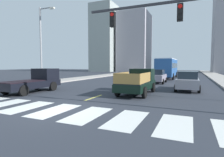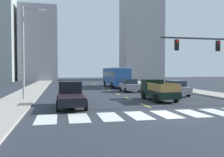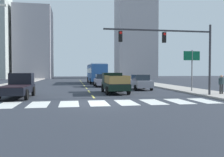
{
  "view_description": "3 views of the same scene",
  "coord_description": "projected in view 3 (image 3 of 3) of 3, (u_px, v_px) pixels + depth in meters",
  "views": [
    {
      "loc": [
        6.23,
        -7.17,
        2.27
      ],
      "look_at": [
        -0.38,
        8.07,
        1.06
      ],
      "focal_mm": 29.48,
      "sensor_mm": 36.0,
      "label": 1
    },
    {
      "loc": [
        -6.77,
        -14.56,
        2.89
      ],
      "look_at": [
        -1.13,
        11.81,
        1.96
      ],
      "focal_mm": 38.49,
      "sensor_mm": 36.0,
      "label": 2
    },
    {
      "loc": [
        -1.67,
        -15.65,
        2.14
      ],
      "look_at": [
        2.01,
        6.5,
        1.43
      ],
      "focal_mm": 38.03,
      "sensor_mm": 36.0,
      "label": 3
    }
  ],
  "objects": [
    {
      "name": "lane_dash_7",
      "position": [
        80.0,
        80.0,
        54.23
      ],
      "size": [
        0.16,
        2.4,
        0.01
      ],
      "primitive_type": "cube",
      "color": "#D9CE51",
      "rests_on": "ground"
    },
    {
      "name": "city_bus",
      "position": [
        96.0,
        72.0,
        41.2
      ],
      "size": [
        2.72,
        10.8,
        3.32
      ],
      "rotation": [
        0.0,
        0.0,
        -0.02
      ],
      "color": "#265293",
      "rests_on": "ground"
    },
    {
      "name": "pickup_stakebed",
      "position": [
        114.0,
        83.0,
        23.17
      ],
      "size": [
        2.18,
        5.2,
        1.96
      ],
      "rotation": [
        0.0,
        0.0,
        -0.02
      ],
      "color": "black",
      "rests_on": "ground"
    },
    {
      "name": "lane_dash_6",
      "position": [
        81.0,
        81.0,
        49.3
      ],
      "size": [
        0.16,
        2.4,
        0.01
      ],
      "primitive_type": "cube",
      "color": "#D9CE51",
      "rests_on": "ground"
    },
    {
      "name": "tower_tall_centre",
      "position": [
        34.0,
        44.0,
        69.18
      ],
      "size": [
        10.0,
        11.32,
        20.32
      ],
      "primitive_type": "cube",
      "color": "#9A959D",
      "rests_on": "ground"
    },
    {
      "name": "traffic_signal_gantry",
      "position": [
        177.0,
        46.0,
        19.32
      ],
      "size": [
        9.09,
        0.27,
        6.0
      ],
      "color": "#2D2D33",
      "rests_on": "ground"
    },
    {
      "name": "sedan_mid",
      "position": [
        140.0,
        82.0,
        27.07
      ],
      "size": [
        2.02,
        4.4,
        1.72
      ],
      "rotation": [
        0.0,
        0.0,
        0.01
      ],
      "color": "gray",
      "rests_on": "ground"
    },
    {
      "name": "lane_dash_5",
      "position": [
        82.0,
        82.0,
        44.37
      ],
      "size": [
        0.16,
        2.4,
        0.01
      ],
      "primitive_type": "cube",
      "color": "#D9CE51",
      "rests_on": "ground"
    },
    {
      "name": "sedan_near_right",
      "position": [
        102.0,
        80.0,
        32.35
      ],
      "size": [
        2.02,
        4.4,
        1.72
      ],
      "rotation": [
        0.0,
        0.0,
        0.03
      ],
      "color": "#968E9D",
      "rests_on": "ground"
    },
    {
      "name": "lane_dash_0",
      "position": [
        93.0,
        97.0,
        19.72
      ],
      "size": [
        0.16,
        2.4,
        0.01
      ],
      "primitive_type": "cube",
      "color": "#D9CE51",
      "rests_on": "ground"
    },
    {
      "name": "sidewalk_left",
      "position": [
        4.0,
        86.0,
        31.75
      ],
      "size": [
        3.39,
        110.0,
        0.15
      ],
      "primitive_type": "cube",
      "color": "#A69E97",
      "rests_on": "ground"
    },
    {
      "name": "crosswalk_stripe_4",
      "position": [
        98.0,
        103.0,
        15.77
      ],
      "size": [
        1.24,
        2.95,
        0.01
      ],
      "primitive_type": "cube",
      "color": "silver",
      "rests_on": "ground"
    },
    {
      "name": "crosswalk_stripe_2",
      "position": [
        39.0,
        104.0,
        15.15
      ],
      "size": [
        1.24,
        2.95,
        0.01
      ],
      "primitive_type": "cube",
      "color": "silver",
      "rests_on": "ground"
    },
    {
      "name": "lane_dash_4",
      "position": [
        83.0,
        84.0,
        39.44
      ],
      "size": [
        0.16,
        2.4,
        0.01
      ],
      "primitive_type": "cube",
      "color": "#D9CE51",
      "rests_on": "ground"
    },
    {
      "name": "crosswalk_stripe_6",
      "position": [
        153.0,
        102.0,
        16.4
      ],
      "size": [
        1.24,
        2.95,
        0.01
      ],
      "primitive_type": "cube",
      "color": "silver",
      "rests_on": "ground"
    },
    {
      "name": "crosswalk_stripe_8",
      "position": [
        204.0,
        101.0,
        17.03
      ],
      "size": [
        1.24,
        2.95,
        0.01
      ],
      "primitive_type": "cube",
      "color": "silver",
      "rests_on": "ground"
    },
    {
      "name": "lane_dash_1",
      "position": [
        89.0,
        92.0,
        24.65
      ],
      "size": [
        0.16,
        2.4,
        0.01
      ],
      "primitive_type": "cube",
      "color": "#D9CE51",
      "rests_on": "ground"
    },
    {
      "name": "sidewalk_right",
      "position": [
        157.0,
        85.0,
        35.29
      ],
      "size": [
        3.39,
        110.0,
        0.15
      ],
      "primitive_type": "cube",
      "color": "#A69E97",
      "rests_on": "ground"
    },
    {
      "name": "crosswalk_stripe_1",
      "position": [
        7.0,
        105.0,
        14.84
      ],
      "size": [
        1.24,
        2.95,
        0.01
      ],
      "primitive_type": "cube",
      "color": "silver",
      "rests_on": "ground"
    },
    {
      "name": "crosswalk_stripe_7",
      "position": [
        179.0,
        101.0,
        16.71
      ],
      "size": [
        1.24,
        2.95,
        0.01
      ],
      "primitive_type": "cube",
      "color": "silver",
      "rests_on": "ground"
    },
    {
      "name": "crosswalk_stripe_3",
      "position": [
        69.0,
        104.0,
        15.46
      ],
      "size": [
        1.24,
        2.95,
        0.01
      ],
      "primitive_type": "cube",
      "color": "silver",
      "rests_on": "ground"
    },
    {
      "name": "direction_sign_green",
      "position": [
        192.0,
        62.0,
        23.45
      ],
      "size": [
        1.7,
        0.12,
        4.2
      ],
      "color": "slate",
      "rests_on": "ground"
    },
    {
      "name": "block_mid_left",
      "position": [
        135.0,
        23.0,
        74.19
      ],
      "size": [
        11.74,
        9.47,
        34.22
      ],
      "primitive_type": "cube",
      "color": "#9C989E",
      "rests_on": "ground"
    },
    {
      "name": "lane_dash_3",
      "position": [
        84.0,
        86.0,
        34.51
      ],
      "size": [
        0.16,
        2.4,
        0.01
      ],
      "primitive_type": "cube",
      "color": "#D9CE51",
      "rests_on": "ground"
    },
    {
      "name": "crosswalk_stripe_5",
      "position": [
        126.0,
        102.0,
        16.09
      ],
      "size": [
        1.24,
        2.95,
        0.01
      ],
      "primitive_type": "cube",
      "color": "silver",
      "rests_on": "ground"
    },
    {
      "name": "lane_dash_2",
      "position": [
        86.0,
        88.0,
        29.58
      ],
      "size": [
        0.16,
        2.4,
        0.01
      ],
      "primitive_type": "cube",
      "color": "#D9CE51",
      "rests_on": "ground"
    },
    {
      "name": "ground_plane",
      "position": [
        98.0,
        103.0,
        15.77
      ],
      "size": [
        160.0,
        160.0,
        0.0
      ],
      "primitive_type": "plane",
      "color": "#2C3039"
    },
    {
      "name": "pedestrian_waiting",
      "position": [
        221.0,
        83.0,
        20.59
      ],
      "size": [
        0.53,
        0.34,
        1.64
      ],
      "rotation": [
        0.0,
        0.0,
        -3.03
      ],
      "color": "#2C2D2E",
      "rests_on": "sidewalk_right"
    },
    {
      "name": "pickup_dark",
      "position": [
        19.0,
        86.0,
        19.26
      ],
      "size": [
        2.18,
        5.2,
        1.96
      ],
      "rotation": [
        0.0,
        0.0,
        0.03
      ],
      "color": "black",
      "rests_on": "ground"
    }
  ]
}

